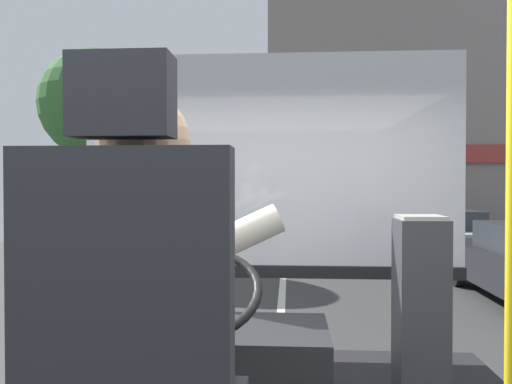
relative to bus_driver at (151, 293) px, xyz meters
The scene contains 11 objects.
ground 9.36m from the bus_driver, 88.48° to the left, with size 18.00×44.00×0.06m.
bus_driver is the anchor object (origin of this frame).
steering_console 1.24m from the bus_driver, 90.00° to the left, with size 1.10×1.00×0.82m.
handrail_pole 1.23m from the bus_driver, 22.75° to the left, with size 0.04×0.04×1.96m.
fare_box 1.65m from the bus_driver, 50.99° to the left, with size 0.24×0.25×0.93m.
windshield_panel 2.06m from the bus_driver, 83.15° to the left, with size 2.50×0.08×1.48m.
street_tree 10.71m from the bus_driver, 112.18° to the left, with size 2.44×2.44×4.85m.
shop_building 19.84m from the bus_driver, 75.47° to the left, with size 10.61×6.00×8.78m.
parked_car_silver 12.07m from the bus_driver, 70.54° to the left, with size 1.85×4.02×1.23m.
parked_car_charcoal 17.28m from the bus_driver, 74.86° to the left, with size 1.88×4.28×1.37m.
parked_car_red 22.63m from the bus_driver, 78.37° to the left, with size 1.81×4.03×1.25m.
Camera 1 is at (0.12, -1.72, 1.87)m, focal length 35.45 mm.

